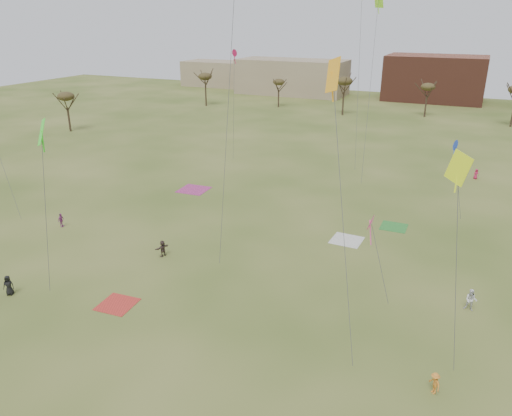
% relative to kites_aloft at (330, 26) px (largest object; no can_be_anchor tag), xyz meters
% --- Properties ---
extents(ground, '(260.00, 260.00, 0.00)m').
position_rel_kites_aloft_xyz_m(ground, '(-1.81, -26.57, -20.93)').
color(ground, '#3A5219').
rests_on(ground, ground).
extents(spectator_fore_c, '(0.97, 1.61, 1.66)m').
position_rel_kites_aloft_xyz_m(spectator_fore_c, '(-10.55, -17.35, -20.10)').
color(spectator_fore_c, '#4F3C38').
rests_on(spectator_fore_c, ground).
extents(flyer_mid_a, '(1.03, 0.94, 1.77)m').
position_rel_kites_aloft_xyz_m(flyer_mid_a, '(-18.25, -28.63, -20.05)').
color(flyer_mid_a, black).
rests_on(flyer_mid_a, ground).
extents(flyer_mid_b, '(1.04, 1.09, 1.49)m').
position_rel_kites_aloft_xyz_m(flyer_mid_b, '(15.52, -25.97, -20.19)').
color(flyer_mid_b, orange).
rests_on(flyer_mid_b, ground).
extents(spectator_mid_d, '(0.51, 0.96, 1.57)m').
position_rel_kites_aloft_xyz_m(spectator_mid_d, '(-24.98, -16.03, -20.15)').
color(spectator_mid_d, '#A1438F').
rests_on(spectator_mid_d, ground).
extents(spectator_mid_e, '(0.97, 0.79, 1.86)m').
position_rel_kites_aloft_xyz_m(spectator_mid_e, '(17.19, -15.10, -20.00)').
color(spectator_mid_e, silver).
rests_on(spectator_mid_e, ground).
extents(flyer_far_b, '(0.86, 0.76, 1.48)m').
position_rel_kites_aloft_xyz_m(flyer_far_b, '(16.55, 21.71, -20.19)').
color(flyer_far_b, '#BB204B').
rests_on(flyer_far_b, ground).
extents(blanket_red, '(2.99, 2.99, 0.03)m').
position_rel_kites_aloft_xyz_m(blanket_red, '(-9.01, -26.12, -20.93)').
color(blanket_red, red).
rests_on(blanket_red, ground).
extents(blanket_cream, '(3.23, 3.23, 0.03)m').
position_rel_kites_aloft_xyz_m(blanket_cream, '(4.91, -6.35, -20.93)').
color(blanket_cream, white).
rests_on(blanket_cream, ground).
extents(blanket_plum, '(3.95, 3.95, 0.03)m').
position_rel_kites_aloft_xyz_m(blanket_plum, '(-18.07, 0.78, -20.93)').
color(blanket_plum, '#B1367B').
rests_on(blanket_plum, ground).
extents(blanket_olive, '(2.81, 2.81, 0.03)m').
position_rel_kites_aloft_xyz_m(blanket_olive, '(8.82, -0.75, -20.93)').
color(blanket_olive, '#338C34').
rests_on(blanket_olive, ground).
extents(kites_aloft, '(69.06, 52.03, 27.73)m').
position_rel_kites_aloft_xyz_m(kites_aloft, '(0.00, 0.00, 0.00)').
color(kites_aloft, '#B61342').
rests_on(kites_aloft, ground).
extents(tree_line, '(117.44, 49.32, 8.91)m').
position_rel_kites_aloft_xyz_m(tree_line, '(-4.66, 52.55, -13.84)').
color(tree_line, '#3A2B1E').
rests_on(tree_line, ground).
extents(building_tan, '(32.00, 14.00, 10.00)m').
position_rel_kites_aloft_xyz_m(building_tan, '(-36.81, 88.43, -15.93)').
color(building_tan, '#937F60').
rests_on(building_tan, ground).
extents(building_brick, '(26.00, 16.00, 12.00)m').
position_rel_kites_aloft_xyz_m(building_brick, '(3.19, 93.43, -14.93)').
color(building_brick, brown).
rests_on(building_brick, ground).
extents(building_tan_west, '(20.00, 12.00, 8.00)m').
position_rel_kites_aloft_xyz_m(building_tan_west, '(-66.81, 95.43, -16.93)').
color(building_tan_west, '#937F60').
rests_on(building_tan_west, ground).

